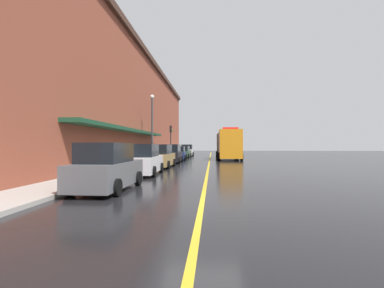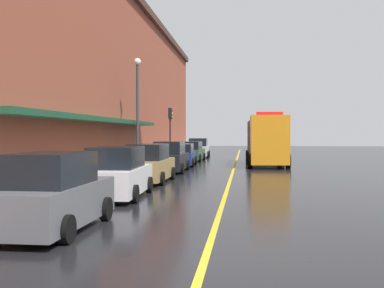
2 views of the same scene
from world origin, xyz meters
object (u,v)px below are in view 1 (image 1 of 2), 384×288
at_px(parked_car_2, 160,157).
at_px(street_lamp_left, 152,120).
at_px(parked_car_5, 183,152).
at_px(parked_car_0, 107,168).
at_px(parked_car_3, 172,154).
at_px(parked_car_6, 187,151).
at_px(parking_meter_1, 140,155).
at_px(parking_meter_0, 102,160).
at_px(utility_truck, 228,145).
at_px(parked_car_4, 178,154).
at_px(parked_car_1, 143,160).
at_px(traffic_light_near, 171,135).
at_px(parking_meter_2, 177,150).

height_order(parked_car_2, street_lamp_left, street_lamp_left).
bearing_deg(parked_car_5, parked_car_0, -178.08).
relative_size(parked_car_5, street_lamp_left, 0.69).
height_order(parked_car_3, parked_car_6, parked_car_6).
bearing_deg(parking_meter_1, parking_meter_0, -90.00).
distance_m(parked_car_3, utility_truck, 9.23).
bearing_deg(parked_car_0, parked_car_4, 0.61).
relative_size(parked_car_1, street_lamp_left, 0.69).
xyz_separation_m(parked_car_6, traffic_light_near, (-1.43, -8.85, 2.27)).
height_order(parked_car_6, street_lamp_left, street_lamp_left).
bearing_deg(parked_car_2, parked_car_1, -179.80).
xyz_separation_m(parked_car_3, street_lamp_left, (-2.10, 0.20, 3.52)).
distance_m(parked_car_4, parking_meter_0, 20.34).
distance_m(parked_car_0, utility_truck, 25.34).
xyz_separation_m(parked_car_6, parking_meter_1, (-1.49, -25.05, 0.18)).
bearing_deg(parked_car_0, street_lamp_left, 7.10).
height_order(parked_car_1, parked_car_4, parked_car_1).
bearing_deg(street_lamp_left, parking_meter_2, 87.94).
bearing_deg(parked_car_0, utility_truck, -13.61).
distance_m(utility_truck, parking_meter_1, 15.92).
distance_m(parking_meter_2, street_lamp_left, 16.99).
height_order(parked_car_0, parked_car_5, parked_car_0).
distance_m(parked_car_1, street_lamp_left, 12.60).
xyz_separation_m(parked_car_2, parking_meter_1, (-1.46, -0.90, 0.19)).
bearing_deg(street_lamp_left, parked_car_3, -5.40).
xyz_separation_m(parked_car_1, utility_truck, (6.27, 18.54, 0.95)).
xyz_separation_m(parked_car_5, traffic_light_near, (-1.42, -2.73, 2.36)).
distance_m(parked_car_3, parking_meter_1, 7.28).
relative_size(parked_car_0, parked_car_6, 1.07).
bearing_deg(street_lamp_left, parking_meter_0, -87.69).
distance_m(parked_car_5, street_lamp_left, 12.33).
bearing_deg(parked_car_3, parked_car_1, 178.98).
bearing_deg(parked_car_6, utility_truck, -152.30).
bearing_deg(parking_meter_2, traffic_light_near, -89.55).
relative_size(utility_truck, parking_meter_2, 6.86).
xyz_separation_m(parked_car_0, parking_meter_2, (-1.43, 34.58, 0.17)).
bearing_deg(parking_meter_0, parked_car_3, 84.19).
bearing_deg(parked_car_1, parking_meter_2, 0.88).
bearing_deg(street_lamp_left, parked_car_5, 79.82).
height_order(parked_car_2, parked_car_3, parked_car_3).
xyz_separation_m(parked_car_5, parked_car_6, (0.01, 6.12, 0.09)).
bearing_deg(parking_meter_2, parked_car_1, -87.21).
bearing_deg(parked_car_0, parked_car_5, 0.53).
height_order(parked_car_2, parked_car_6, parked_car_6).
height_order(parked_car_3, street_lamp_left, street_lamp_left).
relative_size(parked_car_4, street_lamp_left, 0.71).
xyz_separation_m(parked_car_3, parking_meter_2, (-1.50, 16.84, 0.18)).
height_order(parked_car_2, utility_truck, utility_truck).
height_order(parked_car_5, parking_meter_2, parked_car_5).
relative_size(parked_car_0, parked_car_3, 0.93).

